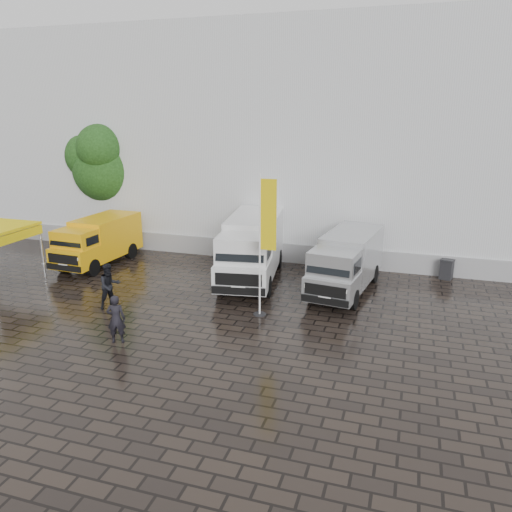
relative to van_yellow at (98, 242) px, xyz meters
The scene contains 11 objects.
ground 10.35m from the van_yellow, 26.75° to the right, with size 120.00×120.00×0.00m, color black.
exhibition_hall 16.66m from the van_yellow, 45.50° to the left, with size 44.00×16.00×12.00m, color silver.
hall_plinth 11.68m from the van_yellow, 16.56° to the left, with size 44.00×0.15×1.00m, color gray.
van_yellow is the anchor object (origin of this frame).
van_white 8.24m from the van_yellow, ahead, with size 2.23×6.70×2.90m, color silver, non-canonical shape.
van_silver 12.61m from the van_yellow, ahead, with size 1.94×5.82×2.52m, color #AEB1B3, non-canonical shape.
flagpole 10.88m from the van_yellow, 20.94° to the right, with size 0.88×0.50×5.50m.
tree 6.08m from the van_yellow, 115.07° to the left, with size 4.02×4.09×7.21m.
wheelie_bin 17.19m from the van_yellow, ahead, with size 0.57×0.57×0.95m, color black.
person_front 9.62m from the van_yellow, 52.12° to the right, with size 0.62×0.41×1.71m, color black.
person_tent 6.28m from the van_yellow, 51.55° to the right, with size 0.90×0.70×1.85m, color black.
Camera 1 is at (5.92, -16.36, 7.59)m, focal length 35.00 mm.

